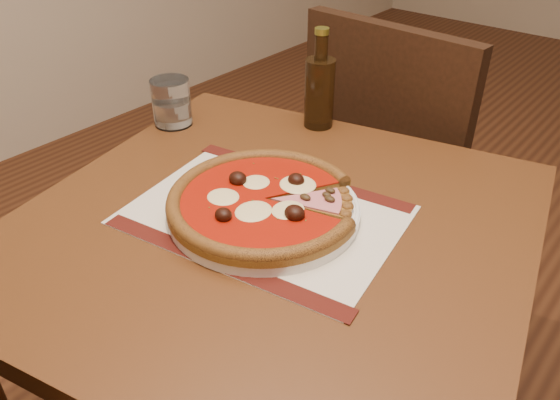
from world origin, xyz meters
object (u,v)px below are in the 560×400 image
(table, at_px, (273,268))
(plate, at_px, (264,210))
(pizza, at_px, (264,200))
(water_glass, at_px, (172,102))
(chair_far, at_px, (398,167))
(bottle, at_px, (320,89))

(table, relative_size, plate, 3.05)
(pizza, relative_size, water_glass, 3.16)
(pizza, height_order, water_glass, water_glass)
(pizza, bearing_deg, table, -8.21)
(table, height_order, chair_far, chair_far)
(pizza, bearing_deg, chair_far, 96.83)
(chair_far, bearing_deg, pizza, 100.31)
(water_glass, relative_size, bottle, 0.48)
(table, bearing_deg, plate, 171.62)
(plate, xyz_separation_m, pizza, (-0.00, -0.00, 0.02))
(pizza, xyz_separation_m, bottle, (-0.13, 0.33, 0.05))
(pizza, distance_m, bottle, 0.36)
(plate, height_order, water_glass, water_glass)
(plate, bearing_deg, table, -8.38)
(plate, height_order, bottle, bottle)
(table, distance_m, chair_far, 0.65)
(table, xyz_separation_m, chair_far, (-0.09, 0.63, -0.11))
(chair_far, bearing_deg, water_glass, 61.65)
(chair_far, distance_m, plate, 0.67)
(bottle, bearing_deg, pizza, -67.96)
(chair_far, bearing_deg, bottle, 82.19)
(chair_far, height_order, bottle, bottle)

